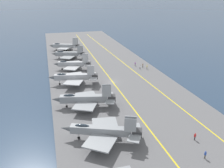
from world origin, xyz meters
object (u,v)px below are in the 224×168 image
crew_red_vest (195,136)px  parked_jet_seventh (65,46)px  crew_yellow_vest (147,67)px  parked_jet_sixth (69,54)px  crew_blue_vest (205,154)px  crew_brown_vest (143,65)px  parked_jet_fourth (74,77)px  parked_jet_fifth (73,64)px  parked_jet_second (103,131)px  crew_purple_vest (135,64)px  crew_white_vest (140,67)px  parked_jet_third (85,99)px

crew_red_vest → parked_jet_seventh: bearing=12.4°
crew_yellow_vest → parked_jet_sixth: bearing=49.7°
crew_blue_vest → crew_red_vest: (5.81, -1.61, 0.03)m
crew_yellow_vest → crew_blue_vest: bearing=168.2°
crew_brown_vest → crew_blue_vest: (-56.32, 10.40, -0.09)m
parked_jet_fourth → crew_blue_vest: (-44.98, -19.32, -1.81)m
parked_jet_fifth → parked_jet_seventh: parked_jet_seventh is taller
parked_jet_fifth → crew_blue_vest: parked_jet_fifth is taller
parked_jet_second → crew_purple_vest: 54.84m
parked_jet_fourth → crew_white_vest: bearing=-71.1°
crew_purple_vest → parked_jet_fifth: bearing=85.9°
crew_white_vest → crew_red_vest: size_ratio=1.04×
parked_jet_third → parked_jet_fourth: (17.53, 0.80, 0.22)m
crew_blue_vest → parked_jet_second: bearing=58.1°
parked_jet_fifth → parked_jet_fourth: bearing=174.6°
parked_jet_third → crew_red_vest: 29.60m
crew_brown_vest → crew_yellow_vest: bearing=-162.6°
parked_jet_second → parked_jet_seventh: parked_jet_seventh is taller
crew_purple_vest → crew_red_vest: bearing=173.0°
crew_purple_vest → crew_brown_vest: bearing=-143.6°
crew_blue_vest → crew_yellow_vest: crew_yellow_vest is taller
parked_jet_second → parked_jet_fourth: parked_jet_fourth is taller
parked_jet_second → crew_brown_vest: size_ratio=9.38×
crew_white_vest → crew_purple_vest: (4.82, 0.26, -0.07)m
crew_brown_vest → crew_yellow_vest: (-2.54, -0.79, -0.00)m
crew_white_vest → parked_jet_fourth: bearing=108.9°
crew_white_vest → parked_jet_sixth: bearing=47.8°
crew_white_vest → crew_red_vest: crew_white_vest is taller
parked_jet_sixth → crew_purple_vest: size_ratio=9.54×
crew_blue_vest → crew_purple_vest: (59.31, -8.19, -0.00)m
parked_jet_sixth → crew_yellow_vest: size_ratio=8.71×
crew_red_vest → parked_jet_third: bearing=42.9°
parked_jet_fifth → crew_blue_vest: bearing=-163.8°
parked_jet_fourth → crew_purple_vest: size_ratio=10.01×
parked_jet_seventh → crew_brown_vest: (-38.71, -28.34, -1.49)m
parked_jet_fifth → crew_white_vest: 27.12m
crew_brown_vest → crew_purple_vest: size_ratio=1.10×
parked_jet_second → crew_white_vest: bearing=-30.8°
parked_jet_fourth → crew_blue_vest: parked_jet_fourth is taller
crew_blue_vest → crew_purple_vest: size_ratio=1.00×
parked_jet_sixth → crew_white_vest: 35.32m
parked_jet_fourth → parked_jet_seventh: bearing=-1.6°
parked_jet_second → crew_yellow_vest: 51.63m
crew_red_vest → crew_brown_vest: bearing=-9.9°
crew_red_vest → crew_purple_vest: bearing=-7.0°
parked_jet_fifth → crew_white_vest: bearing=-104.3°
parked_jet_fourth → parked_jet_fifth: (16.20, -1.52, -0.31)m
crew_white_vest → parked_jet_second: bearing=149.2°
parked_jet_second → parked_jet_fifth: bearing=0.3°
crew_blue_vest → parked_jet_seventh: bearing=10.7°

